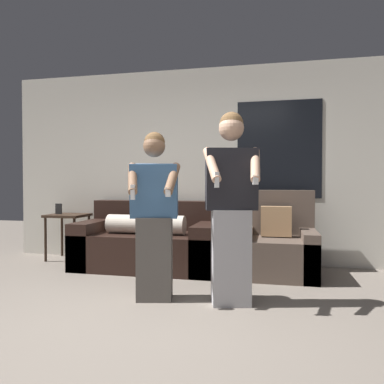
{
  "coord_description": "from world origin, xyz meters",
  "views": [
    {
      "loc": [
        1.0,
        -2.48,
        1.11
      ],
      "look_at": [
        0.26,
        0.89,
        1.02
      ],
      "focal_mm": 35.0,
      "sensor_mm": 36.0,
      "label": 1
    }
  ],
  "objects_px": {
    "couch": "(150,243)",
    "side_table": "(68,221)",
    "person_left": "(154,216)",
    "person_right": "(231,207)",
    "armchair": "(276,247)"
  },
  "relations": [
    {
      "from": "couch",
      "to": "side_table",
      "type": "xyz_separation_m",
      "value": [
        -1.32,
        0.22,
        0.24
      ]
    },
    {
      "from": "person_left",
      "to": "person_right",
      "type": "relative_size",
      "value": 0.91
    },
    {
      "from": "armchair",
      "to": "person_left",
      "type": "xyz_separation_m",
      "value": [
        -1.12,
        -1.26,
        0.46
      ]
    },
    {
      "from": "couch",
      "to": "person_right",
      "type": "distance_m",
      "value": 1.84
    },
    {
      "from": "person_right",
      "to": "armchair",
      "type": "bearing_deg",
      "value": 71.91
    },
    {
      "from": "couch",
      "to": "armchair",
      "type": "height_order",
      "value": "armchair"
    },
    {
      "from": "side_table",
      "to": "person_left",
      "type": "height_order",
      "value": "person_left"
    },
    {
      "from": "person_left",
      "to": "person_right",
      "type": "bearing_deg",
      "value": 1.74
    },
    {
      "from": "couch",
      "to": "person_left",
      "type": "distance_m",
      "value": 1.46
    },
    {
      "from": "person_left",
      "to": "person_right",
      "type": "height_order",
      "value": "person_right"
    },
    {
      "from": "armchair",
      "to": "person_right",
      "type": "height_order",
      "value": "person_right"
    },
    {
      "from": "armchair",
      "to": "person_right",
      "type": "bearing_deg",
      "value": -108.09
    },
    {
      "from": "couch",
      "to": "armchair",
      "type": "distance_m",
      "value": 1.61
    },
    {
      "from": "armchair",
      "to": "side_table",
      "type": "distance_m",
      "value": 2.95
    },
    {
      "from": "side_table",
      "to": "person_left",
      "type": "xyz_separation_m",
      "value": [
        1.81,
        -1.51,
        0.23
      ]
    }
  ]
}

